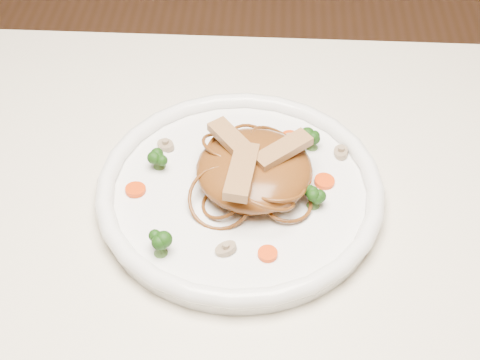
{
  "coord_description": "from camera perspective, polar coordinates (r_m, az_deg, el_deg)",
  "views": [
    {
      "loc": [
        0.03,
        -0.42,
        1.3
      ],
      "look_at": [
        0.0,
        0.09,
        0.78
      ],
      "focal_mm": 51.23,
      "sensor_mm": 36.0,
      "label": 1
    }
  ],
  "objects": [
    {
      "name": "table",
      "position": [
        0.78,
        -0.69,
        -11.25
      ],
      "size": [
        1.2,
        0.8,
        0.75
      ],
      "color": "beige",
      "rests_on": "ground"
    },
    {
      "name": "plate",
      "position": [
        0.75,
        0.0,
        -1.18
      ],
      "size": [
        0.41,
        0.41,
        0.02
      ],
      "primitive_type": "cylinder",
      "rotation": [
        0.0,
        0.0,
        -0.41
      ],
      "color": "white",
      "rests_on": "table"
    },
    {
      "name": "noodle_mound",
      "position": [
        0.73,
        1.2,
        0.91
      ],
      "size": [
        0.13,
        0.13,
        0.04
      ],
      "primitive_type": "ellipsoid",
      "rotation": [
        0.0,
        0.0,
        0.03
      ],
      "color": "brown",
      "rests_on": "plate"
    },
    {
      "name": "chicken_a",
      "position": [
        0.72,
        3.6,
        2.54
      ],
      "size": [
        0.06,
        0.06,
        0.01
      ],
      "primitive_type": "cube",
      "rotation": [
        0.0,
        0.0,
        0.68
      ],
      "color": "tan",
      "rests_on": "noodle_mound"
    },
    {
      "name": "chicken_b",
      "position": [
        0.73,
        -0.61,
        3.31
      ],
      "size": [
        0.06,
        0.07,
        0.01
      ],
      "primitive_type": "cube",
      "rotation": [
        0.0,
        0.0,
        2.25
      ],
      "color": "tan",
      "rests_on": "noodle_mound"
    },
    {
      "name": "chicken_c",
      "position": [
        0.7,
        0.13,
        0.73
      ],
      "size": [
        0.03,
        0.08,
        0.01
      ],
      "primitive_type": "cube",
      "rotation": [
        0.0,
        0.0,
        4.59
      ],
      "color": "tan",
      "rests_on": "noodle_mound"
    },
    {
      "name": "broccoli_0",
      "position": [
        0.78,
        6.09,
        3.48
      ],
      "size": [
        0.03,
        0.03,
        0.03
      ],
      "primitive_type": null,
      "rotation": [
        0.0,
        0.0,
        -0.32
      ],
      "color": "#15420D",
      "rests_on": "plate"
    },
    {
      "name": "broccoli_1",
      "position": [
        0.76,
        -6.81,
        2.0
      ],
      "size": [
        0.03,
        0.03,
        0.03
      ],
      "primitive_type": null,
      "rotation": [
        0.0,
        0.0,
        -0.32
      ],
      "color": "#15420D",
      "rests_on": "plate"
    },
    {
      "name": "broccoli_2",
      "position": [
        0.68,
        -6.71,
        -5.27
      ],
      "size": [
        0.03,
        0.03,
        0.03
      ],
      "primitive_type": null,
      "rotation": [
        0.0,
        0.0,
        0.36
      ],
      "color": "#15420D",
      "rests_on": "plate"
    },
    {
      "name": "broccoli_3",
      "position": [
        0.72,
        6.18,
        -1.36
      ],
      "size": [
        0.03,
        0.03,
        0.03
      ],
      "primitive_type": null,
      "rotation": [
        0.0,
        0.0,
        -0.02
      ],
      "color": "#15420D",
      "rests_on": "plate"
    },
    {
      "name": "carrot_0",
      "position": [
        0.8,
        4.16,
        3.66
      ],
      "size": [
        0.02,
        0.02,
        0.0
      ],
      "primitive_type": "cylinder",
      "rotation": [
        0.0,
        0.0,
        -0.15
      ],
      "color": "#EE4708",
      "rests_on": "plate"
    },
    {
      "name": "carrot_1",
      "position": [
        0.74,
        -8.7,
        -0.8
      ],
      "size": [
        0.03,
        0.03,
        0.0
      ],
      "primitive_type": "cylinder",
      "rotation": [
        0.0,
        0.0,
        -0.35
      ],
      "color": "#EE4708",
      "rests_on": "plate"
    },
    {
      "name": "carrot_2",
      "position": [
        0.75,
        7.05,
        -0.11
      ],
      "size": [
        0.02,
        0.02,
        0.0
      ],
      "primitive_type": "cylinder",
      "rotation": [
        0.0,
        0.0,
        0.07
      ],
      "color": "#EE4708",
      "rests_on": "plate"
    },
    {
      "name": "carrot_3",
      "position": [
        0.8,
        -1.6,
        3.52
      ],
      "size": [
        0.02,
        0.02,
        0.0
      ],
      "primitive_type": "cylinder",
      "rotation": [
        0.0,
        0.0,
        -0.27
      ],
      "color": "#EE4708",
      "rests_on": "plate"
    },
    {
      "name": "carrot_4",
      "position": [
        0.68,
        2.32,
        -6.16
      ],
      "size": [
        0.03,
        0.03,
        0.0
      ],
      "primitive_type": "cylinder",
      "rotation": [
        0.0,
        0.0,
        0.38
      ],
      "color": "#EE4708",
      "rests_on": "plate"
    },
    {
      "name": "mushroom_0",
      "position": [
        0.68,
        -1.18,
        -5.76
      ],
      "size": [
        0.03,
        0.03,
        0.01
      ],
      "primitive_type": "cylinder",
      "rotation": [
        0.0,
        0.0,
        0.54
      ],
      "color": "tan",
      "rests_on": "plate"
    },
    {
      "name": "mushroom_1",
      "position": [
        0.79,
        8.4,
        2.29
      ],
      "size": [
        0.02,
        0.02,
        0.01
      ],
      "primitive_type": "cylinder",
      "rotation": [
        0.0,
        0.0,
        1.59
      ],
      "color": "tan",
      "rests_on": "plate"
    },
    {
      "name": "mushroom_2",
      "position": [
        0.79,
        -6.2,
        2.9
      ],
      "size": [
        0.03,
        0.03,
        0.01
      ],
      "primitive_type": "cylinder",
      "rotation": [
        0.0,
        0.0,
        -0.72
      ],
      "color": "tan",
      "rests_on": "plate"
    },
    {
      "name": "mushroom_3",
      "position": [
        0.79,
        4.06,
        3.31
      ],
      "size": [
        0.03,
        0.03,
        0.01
      ],
      "primitive_type": "cylinder",
      "rotation": [
        0.0,
        0.0,
        1.74
      ],
      "color": "tan",
      "rests_on": "plate"
    }
  ]
}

